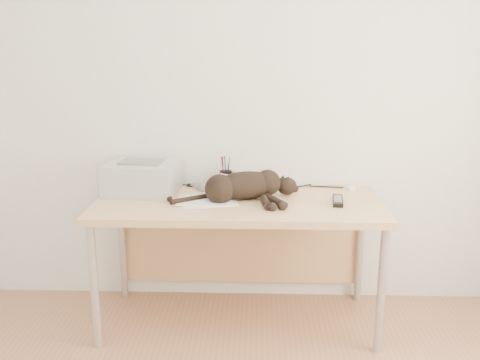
{
  "coord_description": "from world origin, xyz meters",
  "views": [
    {
      "loc": [
        0.1,
        -1.46,
        1.59
      ],
      "look_at": [
        0.01,
        1.34,
        0.87
      ],
      "focal_mm": 40.0,
      "sensor_mm": 36.0,
      "label": 1
    }
  ],
  "objects_px": {
    "cat": "(242,187)",
    "mouse": "(351,186)",
    "desk": "(239,219)",
    "mug": "(229,180)",
    "printer": "(142,177)",
    "pen_cup": "(226,179)"
  },
  "relations": [
    {
      "from": "mug",
      "to": "desk",
      "type": "bearing_deg",
      "value": -70.02
    },
    {
      "from": "mug",
      "to": "pen_cup",
      "type": "relative_size",
      "value": 0.56
    },
    {
      "from": "pen_cup",
      "to": "mug",
      "type": "bearing_deg",
      "value": -42.14
    },
    {
      "from": "cat",
      "to": "pen_cup",
      "type": "height_order",
      "value": "pen_cup"
    },
    {
      "from": "mug",
      "to": "mouse",
      "type": "relative_size",
      "value": 1.01
    },
    {
      "from": "desk",
      "to": "cat",
      "type": "bearing_deg",
      "value": -71.54
    },
    {
      "from": "mug",
      "to": "pen_cup",
      "type": "bearing_deg",
      "value": 137.86
    },
    {
      "from": "desk",
      "to": "mouse",
      "type": "distance_m",
      "value": 0.72
    },
    {
      "from": "mug",
      "to": "pen_cup",
      "type": "distance_m",
      "value": 0.03
    },
    {
      "from": "cat",
      "to": "mouse",
      "type": "xyz_separation_m",
      "value": [
        0.65,
        0.25,
        -0.06
      ]
    },
    {
      "from": "printer",
      "to": "mouse",
      "type": "bearing_deg",
      "value": 5.54
    },
    {
      "from": "printer",
      "to": "mouse",
      "type": "distance_m",
      "value": 1.25
    },
    {
      "from": "printer",
      "to": "pen_cup",
      "type": "bearing_deg",
      "value": 15.15
    },
    {
      "from": "pen_cup",
      "to": "mouse",
      "type": "bearing_deg",
      "value": -0.75
    },
    {
      "from": "pen_cup",
      "to": "mouse",
      "type": "xyz_separation_m",
      "value": [
        0.76,
        -0.01,
        -0.04
      ]
    },
    {
      "from": "mug",
      "to": "mouse",
      "type": "xyz_separation_m",
      "value": [
        0.74,
        0.01,
        -0.03
      ]
    },
    {
      "from": "cat",
      "to": "mug",
      "type": "relative_size",
      "value": 6.91
    },
    {
      "from": "printer",
      "to": "cat",
      "type": "bearing_deg",
      "value": -12.68
    },
    {
      "from": "pen_cup",
      "to": "printer",
      "type": "bearing_deg",
      "value": -164.85
    },
    {
      "from": "printer",
      "to": "cat",
      "type": "distance_m",
      "value": 0.6
    },
    {
      "from": "printer",
      "to": "pen_cup",
      "type": "relative_size",
      "value": 2.26
    },
    {
      "from": "desk",
      "to": "mouse",
      "type": "height_order",
      "value": "mouse"
    }
  ]
}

